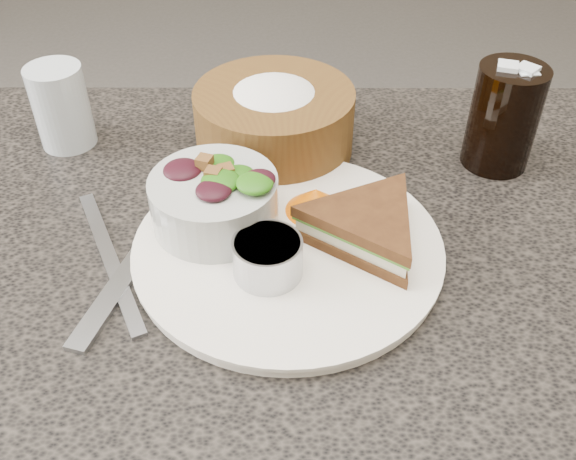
{
  "coord_description": "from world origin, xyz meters",
  "views": [
    {
      "loc": [
        -0.01,
        -0.45,
        1.18
      ],
      "look_at": [
        -0.01,
        0.02,
        0.78
      ],
      "focal_mm": 40.0,
      "sensor_mm": 36.0,
      "label": 1
    }
  ],
  "objects_px": {
    "sandwich": "(367,227)",
    "salad_bowl": "(214,194)",
    "dressing_ramekin": "(268,258)",
    "cola_glass": "(505,113)",
    "dinner_plate": "(288,248)",
    "bread_basket": "(274,111)",
    "water_glass": "(61,107)"
  },
  "relations": [
    {
      "from": "salad_bowl",
      "to": "bread_basket",
      "type": "bearing_deg",
      "value": 69.81
    },
    {
      "from": "dinner_plate",
      "to": "salad_bowl",
      "type": "xyz_separation_m",
      "value": [
        -0.07,
        0.03,
        0.04
      ]
    },
    {
      "from": "dinner_plate",
      "to": "cola_glass",
      "type": "distance_m",
      "value": 0.29
    },
    {
      "from": "dinner_plate",
      "to": "sandwich",
      "type": "bearing_deg",
      "value": 1.82
    },
    {
      "from": "cola_glass",
      "to": "water_glass",
      "type": "bearing_deg",
      "value": 175.5
    },
    {
      "from": "sandwich",
      "to": "salad_bowl",
      "type": "bearing_deg",
      "value": -156.36
    },
    {
      "from": "dressing_ramekin",
      "to": "cola_glass",
      "type": "bearing_deg",
      "value": 37.68
    },
    {
      "from": "dinner_plate",
      "to": "cola_glass",
      "type": "relative_size",
      "value": 2.28
    },
    {
      "from": "dressing_ramekin",
      "to": "bread_basket",
      "type": "height_order",
      "value": "bread_basket"
    },
    {
      "from": "cola_glass",
      "to": "bread_basket",
      "type": "bearing_deg",
      "value": 174.3
    },
    {
      "from": "cola_glass",
      "to": "dressing_ramekin",
      "type": "bearing_deg",
      "value": -142.32
    },
    {
      "from": "dressing_ramekin",
      "to": "cola_glass",
      "type": "height_order",
      "value": "cola_glass"
    },
    {
      "from": "dinner_plate",
      "to": "cola_glass",
      "type": "bearing_deg",
      "value": 33.5
    },
    {
      "from": "dinner_plate",
      "to": "sandwich",
      "type": "xyz_separation_m",
      "value": [
        0.08,
        0.0,
        0.03
      ]
    },
    {
      "from": "salad_bowl",
      "to": "cola_glass",
      "type": "xyz_separation_m",
      "value": [
        0.31,
        0.13,
        0.02
      ]
    },
    {
      "from": "dressing_ramekin",
      "to": "bread_basket",
      "type": "relative_size",
      "value": 0.35
    },
    {
      "from": "dinner_plate",
      "to": "salad_bowl",
      "type": "bearing_deg",
      "value": 156.26
    },
    {
      "from": "dinner_plate",
      "to": "cola_glass",
      "type": "height_order",
      "value": "cola_glass"
    },
    {
      "from": "bread_basket",
      "to": "cola_glass",
      "type": "relative_size",
      "value": 1.41
    },
    {
      "from": "bread_basket",
      "to": "cola_glass",
      "type": "xyz_separation_m",
      "value": [
        0.26,
        -0.03,
        0.01
      ]
    },
    {
      "from": "dressing_ramekin",
      "to": "water_glass",
      "type": "bearing_deg",
      "value": 136.04
    },
    {
      "from": "dinner_plate",
      "to": "sandwich",
      "type": "height_order",
      "value": "sandwich"
    },
    {
      "from": "dressing_ramekin",
      "to": "cola_glass",
      "type": "distance_m",
      "value": 0.33
    },
    {
      "from": "salad_bowl",
      "to": "dressing_ramekin",
      "type": "distance_m",
      "value": 0.09
    },
    {
      "from": "sandwich",
      "to": "salad_bowl",
      "type": "height_order",
      "value": "salad_bowl"
    },
    {
      "from": "dressing_ramekin",
      "to": "salad_bowl",
      "type": "bearing_deg",
      "value": 126.72
    },
    {
      "from": "dressing_ramekin",
      "to": "bread_basket",
      "type": "xyz_separation_m",
      "value": [
        0.0,
        0.22,
        0.02
      ]
    },
    {
      "from": "dressing_ramekin",
      "to": "water_glass",
      "type": "height_order",
      "value": "water_glass"
    },
    {
      "from": "dinner_plate",
      "to": "dressing_ramekin",
      "type": "height_order",
      "value": "dressing_ramekin"
    },
    {
      "from": "salad_bowl",
      "to": "water_glass",
      "type": "height_order",
      "value": "water_glass"
    },
    {
      "from": "sandwich",
      "to": "cola_glass",
      "type": "relative_size",
      "value": 1.13
    },
    {
      "from": "sandwich",
      "to": "dressing_ramekin",
      "type": "xyz_separation_m",
      "value": [
        -0.09,
        -0.04,
        -0.0
      ]
    }
  ]
}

